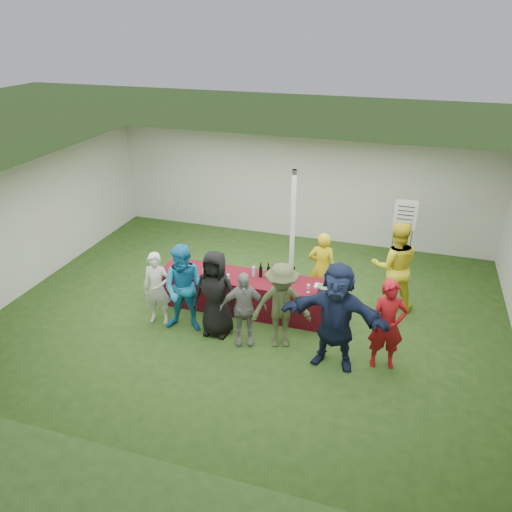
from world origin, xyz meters
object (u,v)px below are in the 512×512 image
(serving_table, at_px, (247,293))
(customer_4, at_px, (281,306))
(staff_back, at_px, (394,266))
(wine_list_sign, at_px, (405,220))
(customer_3, at_px, (243,309))
(customer_6, at_px, (387,325))
(customer_1, at_px, (185,289))
(customer_0, at_px, (157,288))
(customer_2, at_px, (216,294))
(customer_5, at_px, (336,316))
(dump_bucket, at_px, (324,290))
(staff_pourer, at_px, (322,268))

(serving_table, bearing_deg, customer_4, -44.80)
(staff_back, height_order, customer_4, staff_back)
(wine_list_sign, xyz_separation_m, customer_3, (-2.57, -3.73, -0.59))
(customer_3, bearing_deg, customer_6, -17.66)
(customer_1, relative_size, customer_6, 1.06)
(customer_0, relative_size, customer_2, 0.87)
(serving_table, distance_m, staff_back, 3.02)
(customer_6, bearing_deg, customer_5, -178.76)
(customer_5, bearing_deg, customer_6, 17.46)
(customer_0, distance_m, customer_4, 2.49)
(customer_1, height_order, customer_3, customer_1)
(dump_bucket, bearing_deg, customer_1, -162.23)
(staff_pourer, relative_size, customer_6, 0.94)
(serving_table, bearing_deg, wine_list_sign, 42.26)
(customer_4, bearing_deg, wine_list_sign, 43.12)
(dump_bucket, relative_size, wine_list_sign, 0.14)
(customer_4, distance_m, customer_5, 1.05)
(staff_pourer, bearing_deg, customer_2, 41.97)
(staff_pourer, distance_m, customer_2, 2.42)
(wine_list_sign, xyz_separation_m, customer_6, (-0.06, -3.63, -0.49))
(dump_bucket, distance_m, staff_back, 1.69)
(serving_table, bearing_deg, customer_2, -106.18)
(customer_1, distance_m, customer_2, 0.59)
(customer_2, xyz_separation_m, customer_6, (3.11, -0.05, -0.03))
(dump_bucket, relative_size, customer_6, 0.16)
(serving_table, height_order, customer_2, customer_2)
(serving_table, relative_size, customer_3, 2.48)
(serving_table, relative_size, customer_1, 2.05)
(customer_1, bearing_deg, customer_5, -11.82)
(staff_back, distance_m, customer_6, 1.98)
(customer_3, xyz_separation_m, customer_5, (1.68, -0.12, 0.25))
(customer_6, bearing_deg, customer_0, 165.98)
(customer_0, height_order, customer_3, customer_0)
(serving_table, xyz_separation_m, customer_5, (1.99, -1.23, 0.60))
(wine_list_sign, bearing_deg, customer_1, -135.93)
(customer_2, bearing_deg, customer_5, -6.94)
(dump_bucket, height_order, staff_pourer, staff_pourer)
(customer_1, distance_m, customer_5, 2.87)
(wine_list_sign, distance_m, staff_pourer, 2.42)
(staff_back, xyz_separation_m, customer_1, (-3.68, -1.97, -0.08))
(customer_4, bearing_deg, customer_0, 160.17)
(serving_table, distance_m, customer_0, 1.81)
(staff_back, relative_size, customer_4, 1.15)
(staff_pourer, xyz_separation_m, customer_0, (-2.88, -1.75, -0.04))
(staff_pourer, distance_m, customer_4, 1.83)
(dump_bucket, height_order, customer_3, customer_3)
(dump_bucket, distance_m, customer_5, 1.08)
(staff_pourer, relative_size, customer_3, 1.07)
(customer_4, bearing_deg, customer_5, -33.10)
(customer_4, relative_size, customer_5, 0.85)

